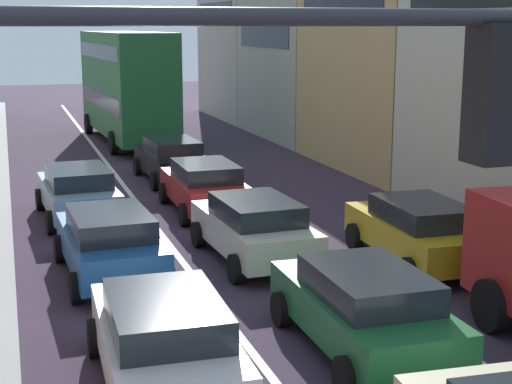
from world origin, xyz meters
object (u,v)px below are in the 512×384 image
Objects in this scene: wagon_left_lane_second at (165,339)px; coupe_centre_lane_fourth at (205,185)px; sedan_right_lane_behind_truck at (419,230)px; traffic_light_pole at (189,306)px; sedan_left_lane_third at (110,242)px; sedan_centre_lane_second at (364,307)px; sedan_left_lane_fourth at (78,191)px; sedan_centre_lane_fifth at (172,159)px; bus_mid_queue_primary at (126,82)px; hatchback_centre_lane_third at (254,227)px.

wagon_left_lane_second is 1.01× the size of coupe_centre_lane_fourth.
sedan_right_lane_behind_truck is (3.41, -6.39, 0.00)m from coupe_centre_lane_fourth.
coupe_centre_lane_fourth is 7.24m from sedan_right_lane_behind_truck.
sedan_left_lane_third is (1.04, 12.30, -3.02)m from traffic_light_pole.
sedan_centre_lane_second and sedan_left_lane_fourth have the same top height.
sedan_centre_lane_fifth is at bearing 18.44° from sedan_right_lane_behind_truck.
wagon_left_lane_second is at bearing 125.25° from sedan_right_lane_behind_truck.
sedan_centre_lane_second is 6.33m from sedan_left_lane_third.
sedan_centre_lane_second is at bearing 177.60° from bus_mid_queue_primary.
hatchback_centre_lane_third is at bearing -27.29° from wagon_left_lane_second.
sedan_left_lane_third is at bearing 82.07° from sedan_right_lane_behind_truck.
bus_mid_queue_primary is at bearing -11.85° from sedan_left_lane_third.
sedan_centre_lane_second is at bearing -164.29° from sedan_left_lane_fourth.
coupe_centre_lane_fourth is 0.41× the size of bus_mid_queue_primary.
traffic_light_pole is 1.26× the size of sedan_right_lane_behind_truck.
sedan_centre_lane_fifth is at bearing -2.92° from hatchback_centre_lane_third.
traffic_light_pole is 1.26× the size of hatchback_centre_lane_third.
sedan_right_lane_behind_truck is (3.37, -11.26, 0.00)m from sedan_centre_lane_fifth.
wagon_left_lane_second and coupe_centre_lane_fourth have the same top height.
hatchback_centre_lane_third is at bearing 2.18° from sedan_centre_lane_second.
hatchback_centre_lane_third is (-0.15, 5.52, 0.00)m from sedan_centre_lane_second.
hatchback_centre_lane_third and coupe_centre_lane_fourth have the same top height.
sedan_left_lane_fourth is 14.76m from bus_mid_queue_primary.
traffic_light_pole reaches higher than coupe_centre_lane_fourth.
coupe_centre_lane_fourth is 14.61m from bus_mid_queue_primary.
wagon_left_lane_second is 25.60m from bus_mid_queue_primary.
traffic_light_pole is 1.26× the size of sedan_left_lane_third.
sedan_left_lane_fourth is (0.87, 17.80, -3.02)m from traffic_light_pole.
sedan_right_lane_behind_truck is at bearing -101.84° from sedan_left_lane_third.
traffic_light_pole is 1.26× the size of wagon_left_lane_second.
sedan_left_lane_fourth and sedan_centre_lane_fifth have the same top height.
hatchback_centre_lane_third is 1.00× the size of sedan_right_lane_behind_truck.
traffic_light_pole is at bearing 174.24° from sedan_left_lane_fourth.
sedan_centre_lane_fifth is 1.00× the size of sedan_right_lane_behind_truck.
sedan_centre_lane_fifth is (-0.03, 15.39, 0.00)m from sedan_centre_lane_second.
sedan_centre_lane_second is 0.99× the size of sedan_right_lane_behind_truck.
traffic_light_pole is 1.27× the size of sedan_centre_lane_second.
sedan_centre_lane_fifth is at bearing -41.19° from sedan_left_lane_fourth.
coupe_centre_lane_fourth is 0.99× the size of sedan_centre_lane_fifth.
sedan_left_lane_fourth is at bearing 3.08° from wagon_left_lane_second.
sedan_left_lane_fourth is 5.85m from sedan_centre_lane_fifth.
bus_mid_queue_primary is (3.38, 19.69, 2.03)m from sedan_left_lane_third.
coupe_centre_lane_fourth is at bearing 29.88° from sedan_right_lane_behind_truck.
bus_mid_queue_primary is (3.55, 14.19, 2.03)m from sedan_left_lane_fourth.
bus_mid_queue_primary is at bearing -1.43° from sedan_centre_lane_fifth.
hatchback_centre_lane_third is at bearing 69.96° from sedan_right_lane_behind_truck.
traffic_light_pole is at bearing 146.59° from sedan_right_lane_behind_truck.
wagon_left_lane_second is 5.62m from sedan_left_lane_third.
traffic_light_pole is 18.33m from coupe_centre_lane_fourth.
sedan_left_lane_fourth is at bearing 19.34° from sedan_centre_lane_second.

